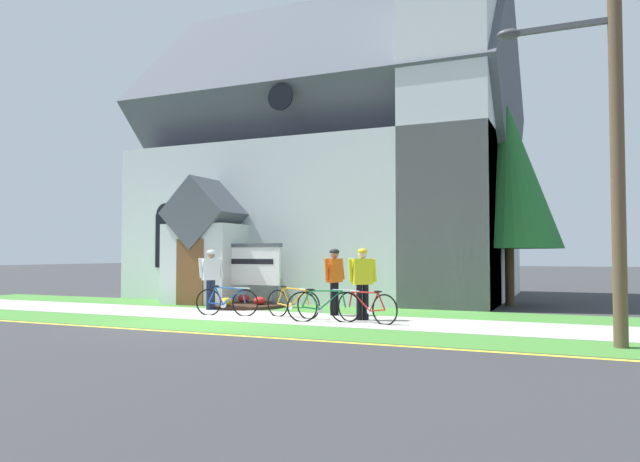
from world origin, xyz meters
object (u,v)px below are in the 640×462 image
object	(u,v)px
bicycle_blue	(226,302)
roadside_conifer	(508,177)
bicycle_orange	(367,307)
bicycle_silver	(293,303)
bicycle_black	(323,306)
church_sign	(251,266)
cyclist_in_red_jersey	(362,277)
yard_deciduous_tree	(187,197)
cyclist_in_green_jersey	(211,274)
utility_pole	(609,89)
cyclist_in_white_jersey	(334,276)

from	to	relation	value
bicycle_blue	roadside_conifer	distance (m)	9.84
bicycle_orange	bicycle_silver	size ratio (longest dim) A/B	1.00
bicycle_black	roadside_conifer	distance (m)	8.46
church_sign	cyclist_in_red_jersey	size ratio (longest dim) A/B	1.24
bicycle_black	yard_deciduous_tree	size ratio (longest dim) A/B	0.32
cyclist_in_red_jersey	cyclist_in_green_jersey	world-z (taller)	cyclist_in_red_jersey
cyclist_in_green_jersey	utility_pole	xyz separation A→B (m)	(10.38, -3.05, 3.49)
bicycle_blue	yard_deciduous_tree	xyz separation A→B (m)	(-5.96, 6.40, 3.58)
bicycle_orange	cyclist_in_green_jersey	xyz separation A→B (m)	(-5.25, 1.32, 0.66)
bicycle_black	cyclist_in_white_jersey	distance (m)	1.70
church_sign	bicycle_silver	size ratio (longest dim) A/B	1.30
roadside_conifer	cyclist_in_white_jersey	bearing A→B (deg)	-127.19
cyclist_in_green_jersey	utility_pole	size ratio (longest dim) A/B	0.21
bicycle_black	utility_pole	world-z (taller)	utility_pole
church_sign	bicycle_silver	xyz separation A→B (m)	(2.66, -2.49, -0.89)
bicycle_blue	bicycle_black	xyz separation A→B (m)	(2.93, -0.34, 0.01)
utility_pole	yard_deciduous_tree	bearing A→B (deg)	151.25
cyclist_in_green_jersey	bicycle_blue	bearing A→B (deg)	-42.65
bicycle_blue	cyclist_in_red_jersey	bearing A→B (deg)	6.28
bicycle_black	utility_pole	size ratio (longest dim) A/B	0.21
bicycle_black	cyclist_in_red_jersey	world-z (taller)	cyclist_in_red_jersey
roadside_conifer	yard_deciduous_tree	xyz separation A→B (m)	(-12.48, 0.05, -0.16)
cyclist_in_red_jersey	yard_deciduous_tree	world-z (taller)	yard_deciduous_tree
church_sign	bicycle_blue	bearing A→B (deg)	-73.05
bicycle_blue	bicycle_silver	bearing A→B (deg)	6.90
bicycle_silver	cyclist_in_white_jersey	size ratio (longest dim) A/B	0.96
bicycle_blue	bicycle_silver	world-z (taller)	bicycle_silver
bicycle_blue	yard_deciduous_tree	world-z (taller)	yard_deciduous_tree
bicycle_black	yard_deciduous_tree	world-z (taller)	yard_deciduous_tree
roadside_conifer	yard_deciduous_tree	bearing A→B (deg)	179.77
cyclist_in_white_jersey	cyclist_in_red_jersey	bearing A→B (deg)	-36.26
church_sign	cyclist_in_red_jersey	bearing A→B (deg)	-27.26
bicycle_silver	cyclist_in_white_jersey	distance (m)	1.40
cyclist_in_red_jersey	cyclist_in_white_jersey	distance (m)	1.32
cyclist_in_white_jersey	roadside_conifer	xyz separation A→B (m)	(3.92, 5.17, 3.06)
bicycle_black	utility_pole	bearing A→B (deg)	-13.74
bicycle_silver	utility_pole	distance (m)	8.61
yard_deciduous_tree	bicycle_blue	bearing A→B (deg)	-47.04
cyclist_in_green_jersey	roadside_conifer	size ratio (longest dim) A/B	0.27
bicycle_blue	roadside_conifer	world-z (taller)	roadside_conifer
bicycle_orange	cyclist_in_white_jersey	world-z (taller)	cyclist_in_white_jersey
bicycle_blue	bicycle_silver	distance (m)	1.84
bicycle_orange	cyclist_in_red_jersey	size ratio (longest dim) A/B	0.96
bicycle_blue	bicycle_black	distance (m)	2.95
bicycle_black	cyclist_in_green_jersey	bearing A→B (deg)	159.96
bicycle_orange	yard_deciduous_tree	xyz separation A→B (m)	(-9.91, 6.52, 3.58)
bicycle_blue	cyclist_in_white_jersey	size ratio (longest dim) A/B	0.97
cyclist_in_green_jersey	yard_deciduous_tree	xyz separation A→B (m)	(-4.66, 5.20, 2.92)
bicycle_orange	cyclist_in_red_jersey	bearing A→B (deg)	119.13
bicycle_black	yard_deciduous_tree	bearing A→B (deg)	142.81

